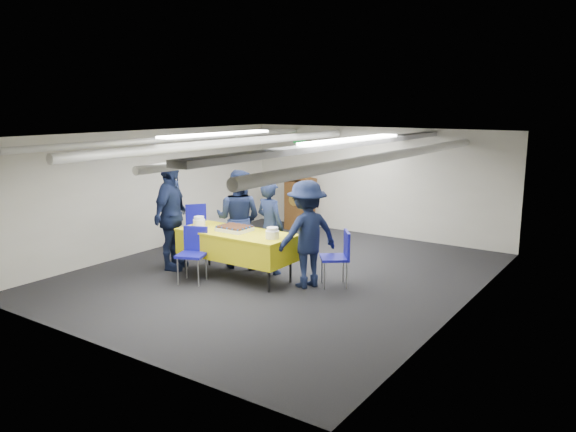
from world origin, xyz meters
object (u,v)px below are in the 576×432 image
object	(u,v)px
chair_left	(197,222)
sailor_c	(171,216)
sheet_cake	(235,228)
podium	(300,202)
serving_table	(236,244)
chair_right	(340,253)
sailor_b	(238,219)
sailor_a	(270,227)
sailor_d	(307,234)
chair_near	(194,248)

from	to	relation	value
chair_left	sailor_c	world-z (taller)	sailor_c
sheet_cake	podium	size ratio (longest dim) A/B	0.41
serving_table	chair_right	world-z (taller)	chair_right
serving_table	podium	world-z (taller)	podium
sailor_b	sailor_c	xyz separation A→B (m)	(-0.86, -0.74, 0.07)
sheet_cake	sailor_b	world-z (taller)	sailor_b
sailor_a	sailor_c	xyz separation A→B (m)	(-1.51, -0.77, 0.14)
chair_left	sheet_cake	bearing A→B (deg)	-29.03
serving_table	sheet_cake	world-z (taller)	sheet_cake
chair_right	chair_left	bearing A→B (deg)	172.96
sailor_d	chair_left	bearing A→B (deg)	-78.14
sailor_b	podium	bearing A→B (deg)	-93.03
sailor_b	chair_near	bearing A→B (deg)	68.83
chair_right	chair_near	bearing A→B (deg)	-152.05
sailor_b	sailor_d	distance (m)	1.56
sailor_a	chair_left	bearing A→B (deg)	-1.17
chair_near	sailor_d	xyz separation A→B (m)	(1.62, 0.78, 0.29)
sailor_a	sailor_d	world-z (taller)	sailor_d
sailor_b	sheet_cake	bearing A→B (deg)	106.73
podium	sailor_b	world-z (taller)	sailor_b
serving_table	chair_left	size ratio (longest dim) A/B	2.25
sheet_cake	chair_left	distance (m)	2.03
serving_table	chair_left	distance (m)	2.06
podium	sailor_a	size ratio (longest dim) A/B	0.80
sailor_a	serving_table	bearing A→B (deg)	73.86
podium	sailor_c	size ratio (longest dim) A/B	0.68
sailor_c	sailor_d	world-z (taller)	sailor_c
sheet_cake	chair_left	size ratio (longest dim) A/B	0.59
sheet_cake	sailor_b	size ratio (longest dim) A/B	0.30
chair_left	sailor_a	xyz separation A→B (m)	(2.08, -0.45, 0.25)
sheet_cake	chair_near	size ratio (longest dim) A/B	0.59
chair_left	podium	bearing A→B (deg)	75.58
serving_table	chair_near	world-z (taller)	chair_near
chair_right	sailor_d	xyz separation A→B (m)	(-0.42, -0.30, 0.29)
podium	chair_left	size ratio (longest dim) A/B	1.44
podium	sailor_a	world-z (taller)	sailor_a
sailor_a	sailor_b	world-z (taller)	sailor_b
serving_table	chair_left	xyz separation A→B (m)	(-1.81, 0.99, -0.03)
sheet_cake	chair_left	xyz separation A→B (m)	(-1.76, 0.98, -0.28)
serving_table	sailor_a	world-z (taller)	sailor_a
podium	chair_right	distance (m)	4.07
chair_right	sailor_b	size ratio (longest dim) A/B	0.51
serving_table	podium	distance (m)	3.78
chair_near	chair_left	world-z (taller)	same
sheet_cake	chair_near	distance (m)	0.72
sailor_b	sailor_d	size ratio (longest dim) A/B	1.02
chair_near	sailor_a	distance (m)	1.31
serving_table	chair_right	distance (m)	1.69
chair_near	sailor_a	world-z (taller)	sailor_a
chair_near	chair_left	size ratio (longest dim) A/B	1.00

